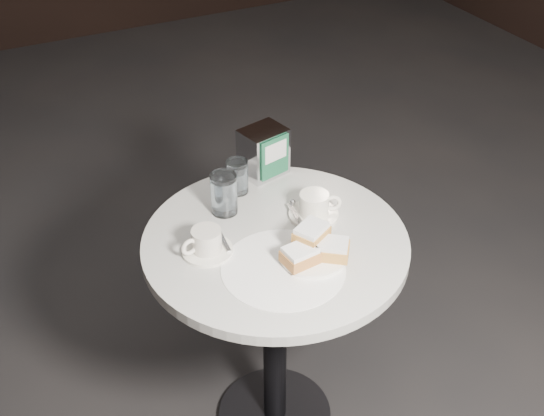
{
  "coord_description": "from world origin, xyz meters",
  "views": [
    {
      "loc": [
        -0.63,
        -1.24,
        1.85
      ],
      "look_at": [
        0.0,
        0.02,
        0.83
      ],
      "focal_mm": 45.0,
      "sensor_mm": 36.0,
      "label": 1
    }
  ],
  "objects_px": {
    "cafe_table": "(275,294)",
    "water_glass_right": "(237,177)",
    "coffee_cup_left": "(206,243)",
    "napkin_dispenser": "(264,152)",
    "coffee_cup_right": "(314,207)",
    "beignet_plate": "(314,249)",
    "water_glass_left": "(224,194)"
  },
  "relations": [
    {
      "from": "cafe_table",
      "to": "water_glass_right",
      "type": "height_order",
      "value": "water_glass_right"
    },
    {
      "from": "cafe_table",
      "to": "coffee_cup_left",
      "type": "xyz_separation_m",
      "value": [
        -0.18,
        0.03,
        0.23
      ]
    },
    {
      "from": "coffee_cup_left",
      "to": "napkin_dispenser",
      "type": "distance_m",
      "value": 0.4
    },
    {
      "from": "coffee_cup_right",
      "to": "beignet_plate",
      "type": "bearing_deg",
      "value": -98.38
    },
    {
      "from": "coffee_cup_right",
      "to": "water_glass_left",
      "type": "height_order",
      "value": "water_glass_left"
    },
    {
      "from": "water_glass_right",
      "to": "napkin_dispenser",
      "type": "bearing_deg",
      "value": 26.04
    },
    {
      "from": "water_glass_right",
      "to": "napkin_dispenser",
      "type": "height_order",
      "value": "napkin_dispenser"
    },
    {
      "from": "coffee_cup_left",
      "to": "napkin_dispenser",
      "type": "relative_size",
      "value": 1.03
    },
    {
      "from": "coffee_cup_left",
      "to": "water_glass_right",
      "type": "relative_size",
      "value": 1.51
    },
    {
      "from": "napkin_dispenser",
      "to": "water_glass_left",
      "type": "bearing_deg",
      "value": -158.56
    },
    {
      "from": "water_glass_right",
      "to": "coffee_cup_left",
      "type": "bearing_deg",
      "value": -130.55
    },
    {
      "from": "beignet_plate",
      "to": "coffee_cup_right",
      "type": "relative_size",
      "value": 1.12
    },
    {
      "from": "coffee_cup_right",
      "to": "napkin_dispenser",
      "type": "relative_size",
      "value": 1.21
    },
    {
      "from": "beignet_plate",
      "to": "water_glass_left",
      "type": "relative_size",
      "value": 1.68
    },
    {
      "from": "water_glass_right",
      "to": "water_glass_left",
      "type": "bearing_deg",
      "value": -134.78
    },
    {
      "from": "coffee_cup_right",
      "to": "water_glass_right",
      "type": "height_order",
      "value": "water_glass_right"
    },
    {
      "from": "cafe_table",
      "to": "water_glass_right",
      "type": "distance_m",
      "value": 0.35
    },
    {
      "from": "coffee_cup_right",
      "to": "napkin_dispenser",
      "type": "bearing_deg",
      "value": 117.7
    },
    {
      "from": "coffee_cup_left",
      "to": "coffee_cup_right",
      "type": "bearing_deg",
      "value": -7.26
    },
    {
      "from": "coffee_cup_left",
      "to": "napkin_dispenser",
      "type": "bearing_deg",
      "value": 33.03
    },
    {
      "from": "beignet_plate",
      "to": "water_glass_right",
      "type": "distance_m",
      "value": 0.36
    },
    {
      "from": "cafe_table",
      "to": "beignet_plate",
      "type": "relative_size",
      "value": 3.76
    },
    {
      "from": "coffee_cup_left",
      "to": "cafe_table",
      "type": "bearing_deg",
      "value": -18.5
    },
    {
      "from": "water_glass_left",
      "to": "beignet_plate",
      "type": "bearing_deg",
      "value": -67.2
    },
    {
      "from": "cafe_table",
      "to": "coffee_cup_left",
      "type": "relative_size",
      "value": 4.94
    },
    {
      "from": "water_glass_right",
      "to": "cafe_table",
      "type": "bearing_deg",
      "value": -90.33
    },
    {
      "from": "water_glass_left",
      "to": "napkin_dispenser",
      "type": "height_order",
      "value": "napkin_dispenser"
    },
    {
      "from": "cafe_table",
      "to": "napkin_dispenser",
      "type": "xyz_separation_m",
      "value": [
        0.11,
        0.3,
        0.27
      ]
    },
    {
      "from": "beignet_plate",
      "to": "water_glass_left",
      "type": "height_order",
      "value": "water_glass_left"
    },
    {
      "from": "water_glass_left",
      "to": "napkin_dispenser",
      "type": "xyz_separation_m",
      "value": [
        0.18,
        0.13,
        0.02
      ]
    },
    {
      "from": "water_glass_left",
      "to": "water_glass_right",
      "type": "relative_size",
      "value": 1.18
    },
    {
      "from": "cafe_table",
      "to": "beignet_plate",
      "type": "height_order",
      "value": "beignet_plate"
    }
  ]
}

